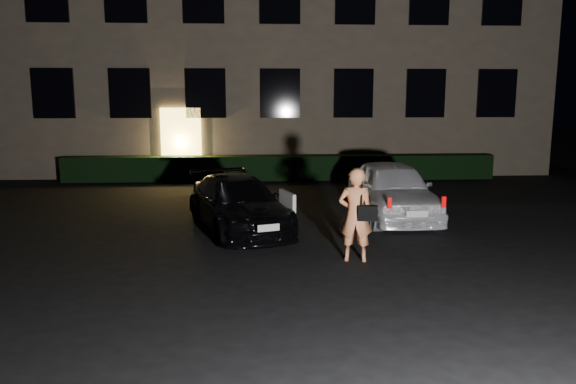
{
  "coord_description": "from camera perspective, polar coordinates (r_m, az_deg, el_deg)",
  "views": [
    {
      "loc": [
        -0.91,
        -9.04,
        2.98
      ],
      "look_at": [
        -0.25,
        2.0,
        1.04
      ],
      "focal_mm": 35.0,
      "sensor_mm": 36.0,
      "label": 1
    }
  ],
  "objects": [
    {
      "name": "hedge",
      "position": [
        19.73,
        -0.73,
        2.49
      ],
      "size": [
        15.0,
        0.7,
        0.85
      ],
      "primitive_type": "cube",
      "color": "black",
      "rests_on": "ground"
    },
    {
      "name": "ground",
      "position": [
        9.56,
        2.24,
        -8.23
      ],
      "size": [
        80.0,
        80.0,
        0.0
      ],
      "primitive_type": "plane",
      "color": "black",
      "rests_on": "ground"
    },
    {
      "name": "building",
      "position": [
        24.23,
        -1.28,
        17.09
      ],
      "size": [
        20.0,
        8.11,
        12.0
      ],
      "color": "brown",
      "rests_on": "ground"
    },
    {
      "name": "sedan",
      "position": [
        12.45,
        -5.08,
        -1.18
      ],
      "size": [
        2.77,
        4.35,
        1.17
      ],
      "rotation": [
        0.0,
        0.0,
        0.3
      ],
      "color": "black",
      "rests_on": "ground"
    },
    {
      "name": "hatch",
      "position": [
        13.8,
        10.53,
        0.23
      ],
      "size": [
        1.73,
        4.1,
        1.39
      ],
      "rotation": [
        0.0,
        0.0,
        0.02
      ],
      "color": "white",
      "rests_on": "ground"
    },
    {
      "name": "man",
      "position": [
        10.1,
        6.89,
        -2.31
      ],
      "size": [
        0.71,
        0.5,
        1.69
      ],
      "rotation": [
        0.0,
        0.0,
        2.98
      ],
      "color": "#F99059",
      "rests_on": "ground"
    }
  ]
}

